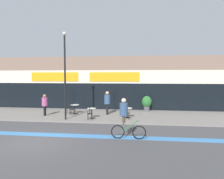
% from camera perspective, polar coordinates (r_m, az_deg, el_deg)
% --- Properties ---
extents(ground_plane, '(120.00, 120.00, 0.00)m').
position_cam_1_polar(ground_plane, '(11.54, -20.13, -12.91)').
color(ground_plane, '#424244').
extents(sidewalk_slab, '(40.00, 5.50, 0.12)m').
position_cam_1_polar(sidewalk_slab, '(18.10, -9.45, -6.51)').
color(sidewalk_slab, slate).
rests_on(sidewalk_slab, ground).
extents(storefront_facade, '(40.00, 4.06, 5.00)m').
position_cam_1_polar(storefront_facade, '(22.37, -6.05, 1.75)').
color(storefront_facade, '#7F6656').
rests_on(storefront_facade, ground).
extents(bike_lane_stripe, '(36.00, 0.70, 0.01)m').
position_cam_1_polar(bike_lane_stripe, '(12.80, -17.08, -11.18)').
color(bike_lane_stripe, '#3D7AB7').
rests_on(bike_lane_stripe, ground).
extents(bistro_table_0, '(0.71, 0.71, 0.74)m').
position_cam_1_polar(bistro_table_0, '(18.17, -9.68, -4.58)').
color(bistro_table_0, black).
rests_on(bistro_table_0, sidewalk_slab).
extents(bistro_table_1, '(0.64, 0.64, 0.74)m').
position_cam_1_polar(bistro_table_1, '(16.09, -5.34, -5.64)').
color(bistro_table_1, black).
rests_on(bistro_table_1, sidewalk_slab).
extents(bistro_table_2, '(0.75, 0.75, 0.72)m').
position_cam_1_polar(bistro_table_2, '(16.27, 4.01, -5.55)').
color(bistro_table_2, black).
rests_on(bistro_table_2, sidewalk_slab).
extents(cafe_chair_0_near, '(0.41, 0.58, 0.90)m').
position_cam_1_polar(cafe_chair_0_near, '(17.58, -10.29, -4.91)').
color(cafe_chair_0_near, black).
rests_on(cafe_chair_0_near, sidewalk_slab).
extents(cafe_chair_0_side, '(0.59, 0.42, 0.90)m').
position_cam_1_polar(cafe_chair_0_side, '(18.36, -11.56, -4.56)').
color(cafe_chair_0_side, black).
rests_on(cafe_chair_0_side, sidewalk_slab).
extents(cafe_chair_1_near, '(0.45, 0.60, 0.90)m').
position_cam_1_polar(cafe_chair_1_near, '(15.49, -5.82, -6.04)').
color(cafe_chair_1_near, black).
rests_on(cafe_chair_1_near, sidewalk_slab).
extents(cafe_chair_2_near, '(0.43, 0.59, 0.90)m').
position_cam_1_polar(cafe_chair_2_near, '(15.66, 3.89, -5.92)').
color(cafe_chair_2_near, black).
rests_on(cafe_chair_2_near, sidewalk_slab).
extents(planter_pot, '(0.87, 0.87, 1.32)m').
position_cam_1_polar(planter_pot, '(19.54, 9.07, -3.44)').
color(planter_pot, '#4C4C51').
rests_on(planter_pot, sidewalk_slab).
extents(lamp_post, '(0.26, 0.26, 6.16)m').
position_cam_1_polar(lamp_post, '(15.72, -12.19, 4.94)').
color(lamp_post, black).
rests_on(lamp_post, sidewalk_slab).
extents(cyclist_0, '(1.80, 0.48, 2.10)m').
position_cam_1_polar(cyclist_0, '(11.24, 3.44, -6.90)').
color(cyclist_0, black).
rests_on(cyclist_0, ground).
extents(pedestrian_near_end, '(0.45, 0.45, 1.66)m').
position_cam_1_polar(pedestrian_near_end, '(17.79, -17.18, -3.39)').
color(pedestrian_near_end, black).
rests_on(pedestrian_near_end, sidewalk_slab).
extents(pedestrian_far_end, '(0.59, 0.59, 1.86)m').
position_cam_1_polar(pedestrian_far_end, '(17.52, -1.25, -2.94)').
color(pedestrian_far_end, black).
rests_on(pedestrian_far_end, sidewalk_slab).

